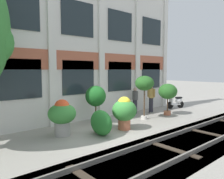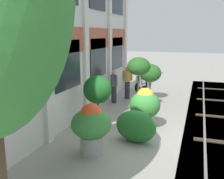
{
  "view_description": "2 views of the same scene",
  "coord_description": "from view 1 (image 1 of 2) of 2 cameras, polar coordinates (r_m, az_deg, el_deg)",
  "views": [
    {
      "loc": [
        -5.92,
        -6.83,
        2.65
      ],
      "look_at": [
        1.4,
        1.66,
        1.62
      ],
      "focal_mm": 35.0,
      "sensor_mm": 36.0,
      "label": 1
    },
    {
      "loc": [
        -8.09,
        -1.73,
        3.32
      ],
      "look_at": [
        1.42,
        1.47,
        1.16
      ],
      "focal_mm": 42.0,
      "sensor_mm": 36.0,
      "label": 2
    }
  ],
  "objects": [
    {
      "name": "potted_plant_low_pan",
      "position": [
        13.05,
        14.36,
        -0.7
      ],
      "size": [
        1.07,
        1.07,
        1.83
      ],
      "color": "#B76647",
      "rests_on": "ground"
    },
    {
      "name": "scooter_near_curb",
      "position": [
        15.6,
        16.44,
        -3.13
      ],
      "size": [
        1.35,
        0.64,
        0.98
      ],
      "rotation": [
        0.0,
        0.0,
        2.84
      ],
      "color": "black",
      "rests_on": "ground"
    },
    {
      "name": "resident_watching_tracks",
      "position": [
        13.74,
        10.19,
        -2.14
      ],
      "size": [
        0.34,
        0.52,
        1.68
      ],
      "rotation": [
        0.0,
        0.0,
        -2.95
      ],
      "color": "#282833",
      "rests_on": "ground"
    },
    {
      "name": "topiary_hedge",
      "position": [
        8.93,
        -2.87,
        -8.65
      ],
      "size": [
        0.92,
        1.41,
        1.01
      ],
      "primitive_type": "ellipsoid",
      "rotation": [
        0.0,
        0.0,
        4.54
      ],
      "color": "#236B28",
      "rests_on": "ground"
    },
    {
      "name": "potted_plant_terracotta_small",
      "position": [
        11.65,
        8.49,
        1.41
      ],
      "size": [
        1.0,
        1.0,
        2.32
      ],
      "color": "beige",
      "rests_on": "ground"
    },
    {
      "name": "potted_plant_glazed_jar",
      "position": [
        9.0,
        -12.91,
        -6.47
      ],
      "size": [
        1.12,
        1.12,
        1.47
      ],
      "color": "gray",
      "rests_on": "ground"
    },
    {
      "name": "ground_plane",
      "position": [
        9.42,
        0.13,
        -11.1
      ],
      "size": [
        80.0,
        80.0,
        0.0
      ],
      "primitive_type": "plane",
      "color": "#9E998E"
    },
    {
      "name": "apartment_facade",
      "position": [
        11.44,
        -9.51,
        12.25
      ],
      "size": [
        14.66,
        0.64,
        8.16
      ],
      "color": "silver",
      "rests_on": "ground"
    },
    {
      "name": "resident_by_doorway",
      "position": [
        13.23,
        6.05,
        -2.63
      ],
      "size": [
        0.39,
        0.41,
        1.58
      ],
      "rotation": [
        0.0,
        0.0,
        -0.76
      ],
      "color": "#282833",
      "rests_on": "ground"
    },
    {
      "name": "rail_tracks",
      "position": [
        7.71,
        14.21,
        -16.09
      ],
      "size": [
        22.3,
        2.8,
        0.43
      ],
      "color": "#4C473F",
      "rests_on": "ground"
    },
    {
      "name": "potted_plant_tall_urn",
      "position": [
        10.64,
        -4.3,
        -1.96
      ],
      "size": [
        1.0,
        1.0,
        1.87
      ],
      "color": "beige",
      "rests_on": "ground"
    },
    {
      "name": "potted_plant_ribbed_drum",
      "position": [
        9.69,
        3.23,
        -5.53
      ],
      "size": [
        1.09,
        1.09,
        1.46
      ],
      "color": "#B76647",
      "rests_on": "ground"
    }
  ]
}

